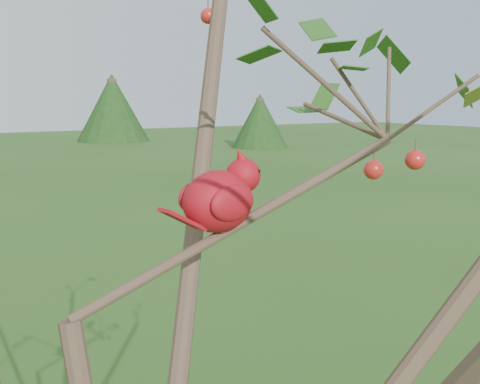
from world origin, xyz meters
The scene contains 2 objects.
crabapple_tree centered at (0.03, -0.02, 2.12)m, with size 2.35×2.05×2.95m.
cardinal centered at (0.20, 0.08, 2.12)m, with size 0.21×0.12×0.15m.
Camera 1 is at (-0.30, -0.76, 2.28)m, focal length 45.00 mm.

